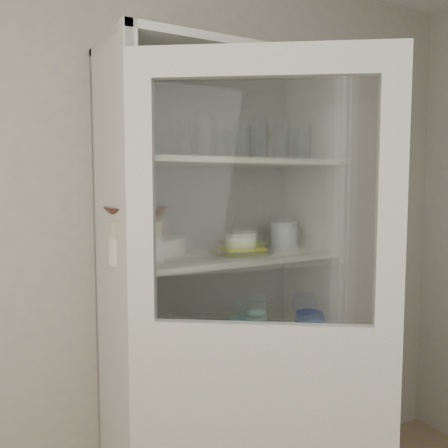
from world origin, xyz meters
TOP-DOWN VIEW (x-y plane):
  - wall_back at (0.00, 1.50)m, footprint 3.60×0.02m
  - pantry_cabinet at (0.20, 1.34)m, footprint 1.00×0.45m
  - cupboard_door at (0.07, 0.79)m, footprint 0.76×0.55m
  - tumbler_0 at (-0.14, 1.13)m, footprint 0.08×0.08m
  - tumbler_1 at (0.05, 1.16)m, footprint 0.10×0.10m
  - tumbler_2 at (0.21, 1.13)m, footprint 0.09×0.09m
  - tumbler_3 at (0.27, 1.12)m, footprint 0.10×0.10m
  - tumbler_4 at (0.48, 1.17)m, footprint 0.08×0.08m
  - tumbler_5 at (0.42, 1.17)m, footprint 0.07×0.07m
  - tumbler_6 at (0.50, 1.12)m, footprint 0.09×0.09m
  - tumbler_7 at (-0.21, 1.25)m, footprint 0.09×0.09m
  - tumbler_8 at (0.01, 1.25)m, footprint 0.07×0.07m
  - tumbler_9 at (0.20, 1.29)m, footprint 0.09×0.09m
  - tumbler_10 at (0.35, 1.28)m, footprint 0.08×0.08m
  - tumbler_11 at (0.26, 1.28)m, footprint 0.08×0.08m
  - goblet_0 at (-0.19, 1.40)m, footprint 0.07×0.07m
  - goblet_1 at (0.08, 1.34)m, footprint 0.08×0.08m
  - goblet_2 at (0.27, 1.35)m, footprint 0.07×0.07m
  - goblet_3 at (0.47, 1.38)m, footprint 0.08×0.08m
  - plate_stack_front at (-0.21, 1.23)m, footprint 0.21×0.21m
  - plate_stack_back at (-0.05, 1.39)m, footprint 0.23×0.23m
  - cream_bowl at (-0.21, 1.23)m, footprint 0.22×0.22m
  - terracotta_bowl at (-0.21, 1.23)m, footprint 0.23×0.23m
  - glass_platter at (0.27, 1.25)m, footprint 0.35×0.35m
  - yellow_trivet at (0.27, 1.25)m, footprint 0.20×0.20m
  - white_ramekin at (0.27, 1.25)m, footprint 0.17×0.17m
  - grey_bowl_stack at (0.54, 1.31)m, footprint 0.12×0.12m
  - mug_blue at (0.61, 1.19)m, footprint 0.17×0.17m
  - mug_teal at (0.31, 1.34)m, footprint 0.10×0.10m
  - mug_white at (0.29, 1.16)m, footprint 0.11×0.11m
  - teal_jar at (0.37, 1.28)m, footprint 0.10×0.10m
  - measuring_cups at (0.03, 1.22)m, footprint 0.11×0.11m
  - white_canister at (-0.13, 1.30)m, footprint 0.13×0.13m
  - cream_dish at (0.04, 1.25)m, footprint 0.27×0.27m
  - tin_box at (0.35, 1.25)m, footprint 0.23×0.17m

SIDE VIEW (x-z plane):
  - tin_box at x=0.35m, z-range 0.46..0.53m
  - cream_dish at x=0.04m, z-range 0.46..0.54m
  - cupboard_door at x=0.07m, z-range -0.13..1.87m
  - measuring_cups at x=0.03m, z-range 0.86..0.90m
  - mug_teal at x=0.31m, z-range 0.86..0.95m
  - mug_white at x=0.29m, z-range 0.86..0.95m
  - mug_blue at x=0.61m, z-range 0.86..0.97m
  - teal_jar at x=0.37m, z-range 0.86..0.98m
  - white_canister at x=-0.13m, z-range 0.86..1.01m
  - pantry_cabinet at x=0.20m, z-range -0.11..1.99m
  - glass_platter at x=0.27m, z-range 1.26..1.28m
  - yellow_trivet at x=0.27m, z-range 1.28..1.29m
  - plate_stack_back at x=-0.05m, z-range 1.26..1.33m
  - wall_back at x=0.00m, z-range 0.00..2.60m
  - plate_stack_front at x=-0.21m, z-range 1.26..1.36m
  - white_ramekin at x=0.27m, z-range 1.29..1.35m
  - grey_bowl_stack at x=0.54m, z-range 1.26..1.38m
  - cream_bowl at x=-0.21m, z-range 1.36..1.42m
  - terracotta_bowl at x=-0.21m, z-range 1.42..1.47m
  - tumbler_11 at x=0.26m, z-range 1.66..1.79m
  - tumbler_2 at x=0.21m, z-range 1.66..1.79m
  - tumbler_8 at x=0.01m, z-range 1.66..1.79m
  - tumbler_7 at x=-0.21m, z-range 1.66..1.79m
  - tumbler_10 at x=0.35m, z-range 1.66..1.79m
  - tumbler_4 at x=0.48m, z-range 1.66..1.80m
  - tumbler_9 at x=0.20m, z-range 1.66..1.80m
  - tumbler_6 at x=0.50m, z-range 1.66..1.80m
  - tumbler_5 at x=0.42m, z-range 1.66..1.81m
  - tumbler_0 at x=-0.14m, z-range 1.66..1.81m
  - tumbler_3 at x=0.27m, z-range 1.66..1.81m
  - goblet_2 at x=0.27m, z-range 1.66..1.82m
  - tumbler_1 at x=0.05m, z-range 1.66..1.82m
  - goblet_0 at x=-0.19m, z-range 1.66..1.82m
  - goblet_1 at x=0.08m, z-range 1.66..1.84m
  - goblet_3 at x=0.47m, z-range 1.66..1.84m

